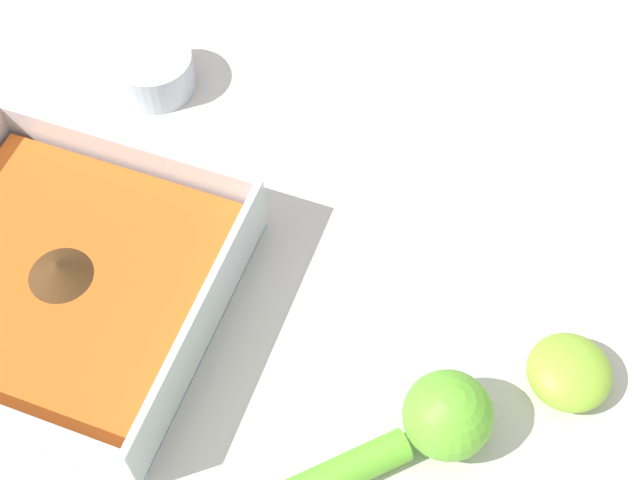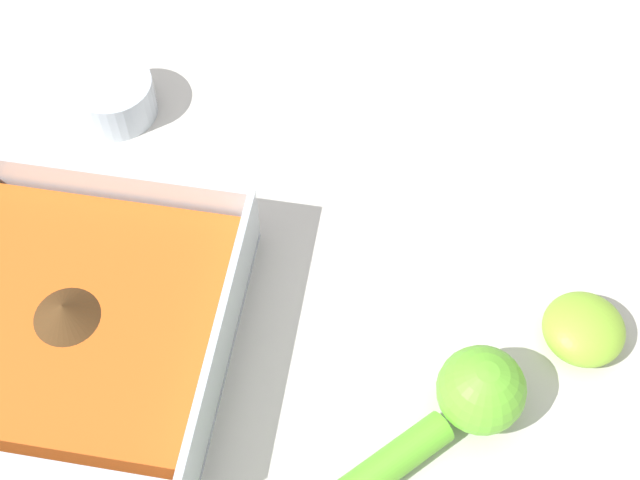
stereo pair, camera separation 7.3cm
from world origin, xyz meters
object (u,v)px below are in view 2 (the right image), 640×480
(spice_bowl, at_px, (115,98))
(lemon_half, at_px, (584,329))
(square_dish, at_px, (73,328))
(lemon_squeezer, at_px, (456,410))

(spice_bowl, distance_m, lemon_half, 0.47)
(square_dish, height_order, lemon_squeezer, square_dish)
(square_dish, xyz_separation_m, lemon_squeezer, (-0.30, 0.02, 0.01))
(spice_bowl, xyz_separation_m, lemon_half, (-0.43, 0.17, -0.00))
(spice_bowl, height_order, lemon_half, spice_bowl)
(square_dish, bearing_deg, spice_bowl, -80.78)
(spice_bowl, relative_size, lemon_half, 1.16)
(square_dish, height_order, spice_bowl, square_dish)
(square_dish, relative_size, lemon_squeezer, 1.51)
(lemon_squeezer, relative_size, lemon_half, 2.50)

